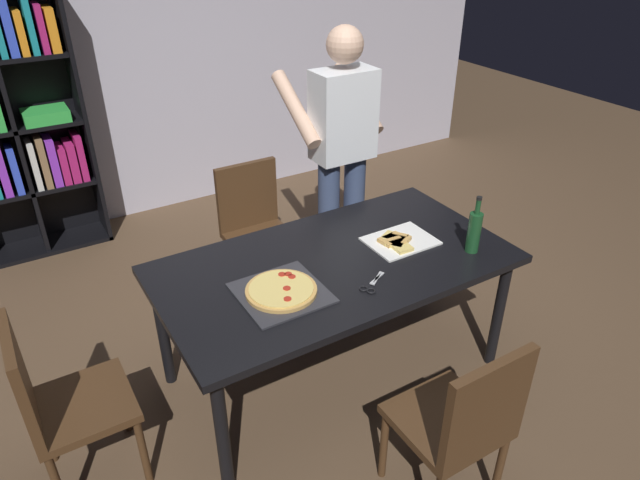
{
  "coord_description": "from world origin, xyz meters",
  "views": [
    {
      "loc": [
        -1.34,
        -2.07,
        2.33
      ],
      "look_at": [
        0.0,
        0.15,
        0.8
      ],
      "focal_mm": 32.05,
      "sensor_mm": 36.0,
      "label": 1
    }
  ],
  "objects_px": {
    "dining_table": "(335,272)",
    "pepperoni_pizza_on_tray": "(281,291)",
    "chair_far_side": "(255,223)",
    "person_serving_pizza": "(341,149)",
    "chair_near_camera": "(463,420)",
    "kitchen_scissors": "(371,286)",
    "wine_bottle": "(474,231)",
    "chair_left_end": "(58,400)"
  },
  "relations": [
    {
      "from": "chair_near_camera",
      "to": "chair_left_end",
      "type": "height_order",
      "value": "same"
    },
    {
      "from": "pepperoni_pizza_on_tray",
      "to": "chair_left_end",
      "type": "bearing_deg",
      "value": 173.9
    },
    {
      "from": "wine_bottle",
      "to": "dining_table",
      "type": "bearing_deg",
      "value": 156.95
    },
    {
      "from": "dining_table",
      "to": "chair_far_side",
      "type": "height_order",
      "value": "chair_far_side"
    },
    {
      "from": "pepperoni_pizza_on_tray",
      "to": "kitchen_scissors",
      "type": "relative_size",
      "value": 2.06
    },
    {
      "from": "dining_table",
      "to": "chair_near_camera",
      "type": "distance_m",
      "value": 0.99
    },
    {
      "from": "pepperoni_pizza_on_tray",
      "to": "kitchen_scissors",
      "type": "xyz_separation_m",
      "value": [
        0.39,
        -0.17,
        -0.01
      ]
    },
    {
      "from": "chair_far_side",
      "to": "kitchen_scissors",
      "type": "bearing_deg",
      "value": -88.87
    },
    {
      "from": "chair_near_camera",
      "to": "wine_bottle",
      "type": "xyz_separation_m",
      "value": [
        0.67,
        0.69,
        0.36
      ]
    },
    {
      "from": "chair_left_end",
      "to": "kitchen_scissors",
      "type": "height_order",
      "value": "chair_left_end"
    },
    {
      "from": "person_serving_pizza",
      "to": "kitchen_scissors",
      "type": "relative_size",
      "value": 9.05
    },
    {
      "from": "pepperoni_pizza_on_tray",
      "to": "wine_bottle",
      "type": "bearing_deg",
      "value": -9.6
    },
    {
      "from": "chair_left_end",
      "to": "wine_bottle",
      "type": "bearing_deg",
      "value": -7.87
    },
    {
      "from": "dining_table",
      "to": "person_serving_pizza",
      "type": "relative_size",
      "value": 1.04
    },
    {
      "from": "chair_left_end",
      "to": "pepperoni_pizza_on_tray",
      "type": "xyz_separation_m",
      "value": [
        1.03,
        -0.11,
        0.25
      ]
    },
    {
      "from": "chair_left_end",
      "to": "wine_bottle",
      "type": "relative_size",
      "value": 2.85
    },
    {
      "from": "chair_near_camera",
      "to": "wine_bottle",
      "type": "bearing_deg",
      "value": 45.83
    },
    {
      "from": "chair_near_camera",
      "to": "wine_bottle",
      "type": "distance_m",
      "value": 1.03
    },
    {
      "from": "chair_left_end",
      "to": "person_serving_pizza",
      "type": "height_order",
      "value": "person_serving_pizza"
    },
    {
      "from": "chair_left_end",
      "to": "chair_near_camera",
      "type": "bearing_deg",
      "value": -34.99
    },
    {
      "from": "kitchen_scissors",
      "to": "dining_table",
      "type": "bearing_deg",
      "value": 95.06
    },
    {
      "from": "chair_near_camera",
      "to": "chair_far_side",
      "type": "distance_m",
      "value": 1.95
    },
    {
      "from": "person_serving_pizza",
      "to": "pepperoni_pizza_on_tray",
      "type": "distance_m",
      "value": 1.27
    },
    {
      "from": "pepperoni_pizza_on_tray",
      "to": "kitchen_scissors",
      "type": "bearing_deg",
      "value": -23.41
    },
    {
      "from": "dining_table",
      "to": "chair_near_camera",
      "type": "height_order",
      "value": "chair_near_camera"
    },
    {
      "from": "dining_table",
      "to": "wine_bottle",
      "type": "relative_size",
      "value": 5.76
    },
    {
      "from": "chair_far_side",
      "to": "pepperoni_pizza_on_tray",
      "type": "height_order",
      "value": "chair_far_side"
    },
    {
      "from": "chair_near_camera",
      "to": "wine_bottle",
      "type": "relative_size",
      "value": 2.85
    },
    {
      "from": "chair_far_side",
      "to": "person_serving_pizza",
      "type": "xyz_separation_m",
      "value": [
        0.52,
        -0.22,
        0.49
      ]
    },
    {
      "from": "chair_far_side",
      "to": "person_serving_pizza",
      "type": "height_order",
      "value": "person_serving_pizza"
    },
    {
      "from": "chair_left_end",
      "to": "wine_bottle",
      "type": "xyz_separation_m",
      "value": [
        2.07,
        -0.29,
        0.36
      ]
    },
    {
      "from": "person_serving_pizza",
      "to": "kitchen_scissors",
      "type": "xyz_separation_m",
      "value": [
        -0.5,
        -1.04,
        -0.24
      ]
    },
    {
      "from": "dining_table",
      "to": "kitchen_scissors",
      "type": "xyz_separation_m",
      "value": [
        0.02,
        -0.28,
        0.07
      ]
    },
    {
      "from": "wine_bottle",
      "to": "kitchen_scissors",
      "type": "relative_size",
      "value": 1.63
    },
    {
      "from": "kitchen_scissors",
      "to": "chair_near_camera",
      "type": "bearing_deg",
      "value": -92.04
    },
    {
      "from": "chair_near_camera",
      "to": "kitchen_scissors",
      "type": "height_order",
      "value": "chair_near_camera"
    },
    {
      "from": "dining_table",
      "to": "chair_left_end",
      "type": "relative_size",
      "value": 2.02
    },
    {
      "from": "dining_table",
      "to": "pepperoni_pizza_on_tray",
      "type": "xyz_separation_m",
      "value": [
        -0.37,
        -0.11,
        0.08
      ]
    },
    {
      "from": "person_serving_pizza",
      "to": "wine_bottle",
      "type": "relative_size",
      "value": 5.54
    },
    {
      "from": "chair_far_side",
      "to": "pepperoni_pizza_on_tray",
      "type": "bearing_deg",
      "value": -108.77
    },
    {
      "from": "chair_near_camera",
      "to": "chair_left_end",
      "type": "distance_m",
      "value": 1.7
    },
    {
      "from": "wine_bottle",
      "to": "person_serving_pizza",
      "type": "bearing_deg",
      "value": 98.07
    }
  ]
}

